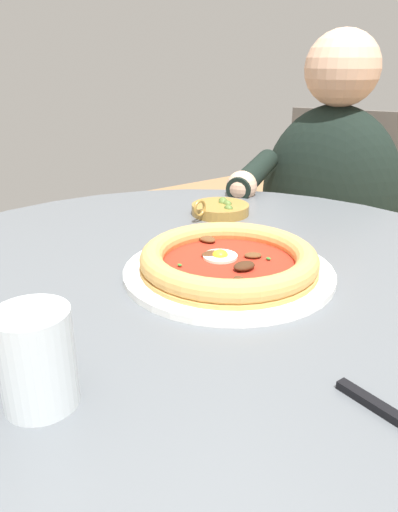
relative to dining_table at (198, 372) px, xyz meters
The scene contains 6 objects.
dining_table is the anchor object (origin of this frame).
pizza_on_plate 0.17m from the dining_table, 91.32° to the left, with size 0.30×0.30×0.04m.
water_glass 0.34m from the dining_table, 66.73° to the right, with size 0.07×0.07×0.09m.
olive_pan 0.36m from the dining_table, 135.55° to the left, with size 0.11×0.14×0.04m.
diner_person 0.78m from the dining_table, 115.75° to the left, with size 0.44×0.58×1.11m.
cafe_chair_diner 0.93m from the dining_table, 115.62° to the left, with size 0.58×0.58×0.90m.
Camera 1 is at (0.48, -0.36, 1.04)m, focal length 33.98 mm.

